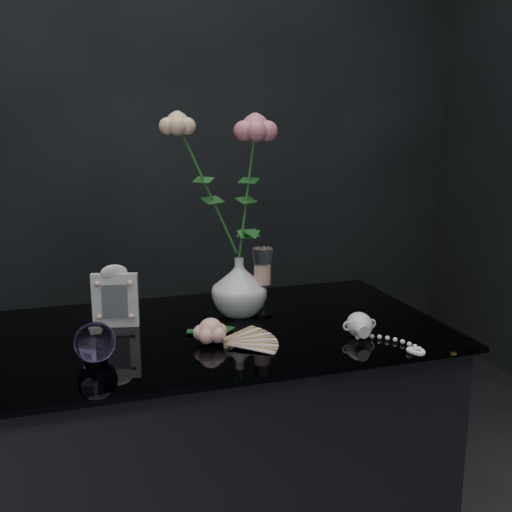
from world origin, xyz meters
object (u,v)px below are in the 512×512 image
object	(u,v)px
wine_glass	(262,282)
loose_rose	(211,331)
pearl_jar	(360,324)
picture_frame	(115,296)
vase	(239,287)
paperweight	(95,342)

from	to	relation	value
wine_glass	loose_rose	bearing A→B (deg)	-138.09
loose_rose	pearl_jar	bearing A→B (deg)	-26.42
wine_glass	picture_frame	size ratio (longest dim) A/B	1.14
pearl_jar	picture_frame	bearing A→B (deg)	158.15
wine_glass	picture_frame	xyz separation A→B (m)	(-0.35, 0.02, -0.01)
vase	loose_rose	size ratio (longest dim) A/B	0.87
wine_glass	vase	bearing A→B (deg)	158.78
loose_rose	vase	bearing A→B (deg)	40.27
loose_rose	paperweight	bearing A→B (deg)	171.33
wine_glass	paperweight	size ratio (longest dim) A/B	2.07
paperweight	pearl_jar	size ratio (longest dim) A/B	0.40
vase	wine_glass	xyz separation A→B (m)	(0.05, -0.02, 0.01)
paperweight	picture_frame	bearing A→B (deg)	74.18
loose_rose	pearl_jar	size ratio (longest dim) A/B	0.81
paperweight	pearl_jar	bearing A→B (deg)	-2.95
wine_glass	paperweight	world-z (taller)	wine_glass
picture_frame	pearl_jar	size ratio (longest dim) A/B	0.73
wine_glass	paperweight	xyz separation A→B (m)	(-0.40, -0.18, -0.04)
vase	wine_glass	distance (m)	0.06
wine_glass	loose_rose	distance (m)	0.23
wine_glass	picture_frame	bearing A→B (deg)	176.14
wine_glass	pearl_jar	distance (m)	0.26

